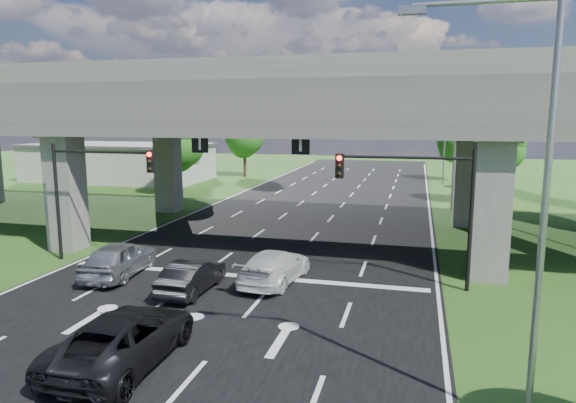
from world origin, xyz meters
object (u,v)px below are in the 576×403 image
at_px(streetlight_near, 527,183).
at_px(car_silver, 119,259).
at_px(car_white, 275,266).
at_px(streetlight_far, 450,136).
at_px(car_trailing, 124,338).
at_px(streetlight_beyond, 441,131).
at_px(car_dark, 192,276).
at_px(signal_right, 418,192).
at_px(signal_left, 93,180).

bearing_deg(streetlight_near, car_silver, 152.32).
distance_m(streetlight_near, car_white, 13.26).
xyz_separation_m(streetlight_far, car_trailing, (-10.57, -29.42, -5.04)).
bearing_deg(streetlight_beyond, streetlight_near, -90.00).
distance_m(streetlight_near, car_dark, 14.20).
bearing_deg(signal_right, car_trailing, -131.55).
distance_m(signal_right, signal_left, 15.65).
bearing_deg(signal_right, streetlight_far, 83.53).
bearing_deg(streetlight_beyond, streetlight_far, -90.00).
bearing_deg(car_white, car_silver, 13.45).
distance_m(signal_left, car_silver, 4.51).
distance_m(car_dark, car_trailing, 6.35).
relative_size(signal_left, car_white, 1.21).
xyz_separation_m(car_white, car_trailing, (-2.28, -8.42, 0.06)).
xyz_separation_m(signal_left, car_silver, (2.42, -1.81, -3.34)).
height_order(car_silver, car_dark, car_silver).
relative_size(car_dark, car_white, 0.83).
bearing_deg(signal_right, car_dark, -161.32).
bearing_deg(car_dark, streetlight_near, 149.27).
relative_size(signal_right, streetlight_far, 0.60).
distance_m(streetlight_far, car_white, 23.15).
distance_m(signal_right, car_trailing, 12.96).
relative_size(signal_left, car_silver, 1.25).
bearing_deg(streetlight_beyond, car_silver, -112.26).
relative_size(signal_right, car_white, 1.21).
relative_size(car_silver, car_dark, 1.17).
bearing_deg(streetlight_beyond, signal_left, -116.43).
bearing_deg(car_silver, streetlight_near, 146.78).
relative_size(car_silver, car_trailing, 0.86).
bearing_deg(car_dark, car_silver, -15.83).
xyz_separation_m(signal_right, car_white, (-6.02, -0.94, -3.44)).
xyz_separation_m(streetlight_far, car_dark, (-11.30, -23.11, -5.14)).
xyz_separation_m(streetlight_beyond, car_dark, (-11.30, -39.11, -5.14)).
bearing_deg(streetlight_beyond, car_dark, -106.12).
distance_m(signal_right, streetlight_beyond, 36.17).
xyz_separation_m(streetlight_near, car_white, (-8.30, 9.00, -5.10)).
bearing_deg(car_trailing, signal_right, -131.75).
bearing_deg(car_silver, streetlight_far, -130.86).
xyz_separation_m(streetlight_near, car_trailing, (-10.57, 0.58, -5.04)).
distance_m(signal_left, car_white, 10.26).
bearing_deg(car_white, car_trailing, 81.43).
bearing_deg(signal_left, car_trailing, -51.88).
height_order(streetlight_far, car_trailing, streetlight_far).
bearing_deg(car_white, signal_left, 0.96).
bearing_deg(car_white, car_dark, 41.64).
bearing_deg(streetlight_far, car_dark, -116.06).
distance_m(car_white, car_trailing, 8.72).
bearing_deg(streetlight_far, streetlight_beyond, 90.00).
xyz_separation_m(streetlight_near, car_dark, (-11.30, 6.89, -5.14)).
bearing_deg(car_trailing, signal_left, -52.08).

